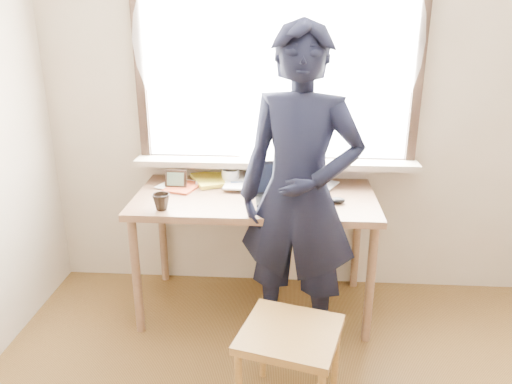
# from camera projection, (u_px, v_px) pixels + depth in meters

# --- Properties ---
(room_shell) EXTENTS (3.52, 4.02, 2.61)m
(room_shell) POSITION_uv_depth(u_px,v_px,m) (322.00, 97.00, 1.44)
(room_shell) COLOR #C1B29B
(room_shell) RESTS_ON ground
(desk) EXTENTS (1.49, 0.74, 0.80)m
(desk) POSITION_uv_depth(u_px,v_px,m) (255.00, 208.00, 3.12)
(desk) COLOR brown
(desk) RESTS_ON ground
(laptop) EXTENTS (0.34, 0.29, 0.21)m
(laptop) POSITION_uv_depth(u_px,v_px,m) (281.00, 190.00, 3.03)
(laptop) COLOR black
(laptop) RESTS_ON desk
(mug_white) EXTENTS (0.13, 0.13, 0.09)m
(mug_white) POSITION_uv_depth(u_px,v_px,m) (231.00, 176.00, 3.30)
(mug_white) COLOR white
(mug_white) RESTS_ON desk
(mug_dark) EXTENTS (0.11, 0.11, 0.10)m
(mug_dark) POSITION_uv_depth(u_px,v_px,m) (161.00, 202.00, 2.85)
(mug_dark) COLOR black
(mug_dark) RESTS_ON desk
(mouse) EXTENTS (0.09, 0.07, 0.04)m
(mouse) POSITION_uv_depth(u_px,v_px,m) (337.00, 200.00, 2.96)
(mouse) COLOR black
(mouse) RESTS_ON desk
(desk_clutter) EXTENTS (0.86, 0.51, 0.04)m
(desk_clutter) POSITION_uv_depth(u_px,v_px,m) (211.00, 180.00, 3.30)
(desk_clutter) COLOR white
(desk_clutter) RESTS_ON desk
(book_a) EXTENTS (0.25, 0.30, 0.03)m
(book_a) POSITION_uv_depth(u_px,v_px,m) (196.00, 179.00, 3.36)
(book_a) COLOR white
(book_a) RESTS_ON desk
(book_b) EXTENTS (0.25, 0.28, 0.02)m
(book_b) POSITION_uv_depth(u_px,v_px,m) (310.00, 184.00, 3.27)
(book_b) COLOR white
(book_b) RESTS_ON desk
(picture_frame) EXTENTS (0.14, 0.02, 0.11)m
(picture_frame) POSITION_uv_depth(u_px,v_px,m) (176.00, 180.00, 3.20)
(picture_frame) COLOR black
(picture_frame) RESTS_ON desk
(work_chair) EXTENTS (0.54, 0.53, 0.46)m
(work_chair) POSITION_uv_depth(u_px,v_px,m) (290.00, 343.00, 2.37)
(work_chair) COLOR #A07134
(work_chair) RESTS_ON ground
(person) EXTENTS (0.76, 0.59, 1.85)m
(person) POSITION_uv_depth(u_px,v_px,m) (299.00, 196.00, 2.71)
(person) COLOR black
(person) RESTS_ON ground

